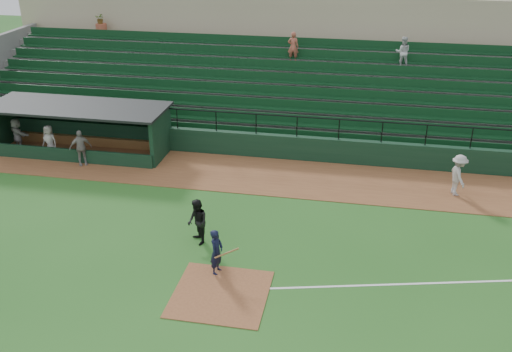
# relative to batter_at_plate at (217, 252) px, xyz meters

# --- Properties ---
(ground) EXTENTS (90.00, 90.00, 0.00)m
(ground) POSITION_rel_batter_at_plate_xyz_m (0.40, -0.14, -0.82)
(ground) COLOR #245A1D
(ground) RESTS_ON ground
(warning_track) EXTENTS (40.00, 4.00, 0.03)m
(warning_track) POSITION_rel_batter_at_plate_xyz_m (0.40, 7.86, -0.81)
(warning_track) COLOR brown
(warning_track) RESTS_ON ground
(home_plate_dirt) EXTENTS (3.00, 3.00, 0.03)m
(home_plate_dirt) POSITION_rel_batter_at_plate_xyz_m (0.40, -1.14, -0.81)
(home_plate_dirt) COLOR brown
(home_plate_dirt) RESTS_ON ground
(foul_line) EXTENTS (17.49, 4.44, 0.01)m
(foul_line) POSITION_rel_batter_at_plate_xyz_m (8.40, 1.06, -0.82)
(foul_line) COLOR white
(foul_line) RESTS_ON ground
(stadium_structure) EXTENTS (38.00, 13.08, 6.40)m
(stadium_structure) POSITION_rel_batter_at_plate_xyz_m (0.40, 16.32, 1.48)
(stadium_structure) COLOR black
(stadium_structure) RESTS_ON ground
(dugout) EXTENTS (8.90, 3.20, 2.42)m
(dugout) POSITION_rel_batter_at_plate_xyz_m (-9.35, 9.42, 0.51)
(dugout) COLOR black
(dugout) RESTS_ON ground
(batter_at_plate) EXTENTS (1.04, 0.70, 1.64)m
(batter_at_plate) POSITION_rel_batter_at_plate_xyz_m (0.00, 0.00, 0.00)
(batter_at_plate) COLOR black
(batter_at_plate) RESTS_ON ground
(umpire) EXTENTS (1.03, 1.07, 1.74)m
(umpire) POSITION_rel_batter_at_plate_xyz_m (-1.16, 1.72, 0.05)
(umpire) COLOR black
(umpire) RESTS_ON ground
(runner) EXTENTS (0.94, 1.30, 1.81)m
(runner) POSITION_rel_batter_at_plate_xyz_m (8.62, 7.53, 0.12)
(runner) COLOR #A8A19D
(runner) RESTS_ON warning_track
(dugout_player_a) EXTENTS (1.08, 0.93, 1.75)m
(dugout_player_a) POSITION_rel_batter_at_plate_xyz_m (-8.57, 7.41, 0.08)
(dugout_player_a) COLOR gray
(dugout_player_a) RESTS_ON warning_track
(dugout_player_b) EXTENTS (0.86, 0.63, 1.62)m
(dugout_player_b) POSITION_rel_batter_at_plate_xyz_m (-10.52, 8.05, 0.02)
(dugout_player_b) COLOR #A7A29C
(dugout_player_b) RESTS_ON warning_track
(dugout_player_c) EXTENTS (1.58, 1.20, 1.66)m
(dugout_player_c) POSITION_rel_batter_at_plate_xyz_m (-12.57, 8.57, 0.04)
(dugout_player_c) COLOR gray
(dugout_player_c) RESTS_ON warning_track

